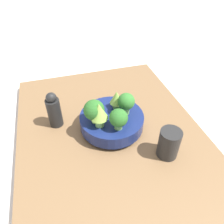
{
  "coord_description": "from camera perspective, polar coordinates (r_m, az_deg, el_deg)",
  "views": [
    {
      "loc": [
        0.56,
        -0.15,
        0.61
      ],
      "look_at": [
        0.0,
        0.01,
        0.12
      ],
      "focal_mm": 35.0,
      "sensor_mm": 36.0,
      "label": 1
    }
  ],
  "objects": [
    {
      "name": "ground_plane",
      "position": [
        0.84,
        -0.71,
        -6.26
      ],
      "size": [
        6.0,
        6.0,
        0.0
      ],
      "primitive_type": "plane",
      "color": "silver"
    },
    {
      "name": "cup",
      "position": [
        0.72,
        14.63,
        -7.95
      ],
      "size": [
        0.07,
        0.07,
        0.1
      ],
      "color": "black",
      "rests_on": "table"
    },
    {
      "name": "pepper_mill",
      "position": [
        0.81,
        -14.91,
        0.4
      ],
      "size": [
        0.05,
        0.05,
        0.14
      ],
      "color": "black",
      "rests_on": "table"
    },
    {
      "name": "broccoli_floret_front",
      "position": [
        0.72,
        -4.72,
        0.43
      ],
      "size": [
        0.07,
        0.07,
        0.09
      ],
      "color": "#7AB256",
      "rests_on": "bowl"
    },
    {
      "name": "romanesco_piece_far",
      "position": [
        0.78,
        1.18,
        3.61
      ],
      "size": [
        0.05,
        0.05,
        0.07
      ],
      "color": "#6BA34C",
      "rests_on": "bowl"
    },
    {
      "name": "table",
      "position": [
        0.83,
        -0.72,
        -5.31
      ],
      "size": [
        0.84,
        0.66,
        0.04
      ],
      "color": "brown",
      "rests_on": "ground_plane"
    },
    {
      "name": "bowl",
      "position": [
        0.79,
        0.0,
        -2.51
      ],
      "size": [
        0.23,
        0.23,
        0.06
      ],
      "color": "navy",
      "rests_on": "table"
    },
    {
      "name": "romanesco_piece_near",
      "position": [
        0.7,
        -3.39,
        -0.12
      ],
      "size": [
        0.06,
        0.06,
        0.09
      ],
      "color": "#7AB256",
      "rests_on": "bowl"
    },
    {
      "name": "broccoli_floret_back",
      "position": [
        0.76,
        3.69,
        2.66
      ],
      "size": [
        0.06,
        0.06,
        0.08
      ],
      "color": "#609347",
      "rests_on": "bowl"
    },
    {
      "name": "broccoli_floret_right",
      "position": [
        0.7,
        1.71,
        -1.68
      ],
      "size": [
        0.06,
        0.06,
        0.08
      ],
      "color": "#6BA34C",
      "rests_on": "bowl"
    }
  ]
}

